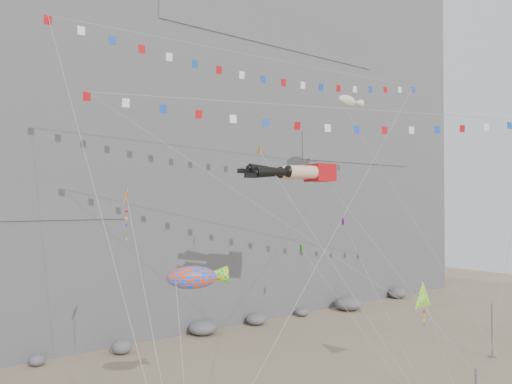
% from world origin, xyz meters
% --- Properties ---
extents(cliff, '(80.00, 28.00, 50.00)m').
position_xyz_m(cliff, '(0.00, 32.00, 25.00)').
color(cliff, slate).
rests_on(cliff, ground).
extents(talus_boulders, '(60.00, 3.00, 1.20)m').
position_xyz_m(talus_boulders, '(0.00, 17.00, 0.60)').
color(talus_boulders, slate).
rests_on(talus_boulders, ground).
extents(anchor_pole_right, '(0.12, 0.12, 4.12)m').
position_xyz_m(anchor_pole_right, '(14.17, -2.03, 2.06)').
color(anchor_pole_right, slate).
rests_on(anchor_pole_right, ground).
extents(legs_kite, '(7.39, 15.68, 19.38)m').
position_xyz_m(legs_kite, '(0.50, 5.03, 14.00)').
color(legs_kite, '#B40B0F').
rests_on(legs_kite, ground).
extents(flag_banner_upper, '(32.65, 13.90, 30.08)m').
position_xyz_m(flag_banner_upper, '(0.77, 7.96, 22.85)').
color(flag_banner_upper, '#B40B0F').
rests_on(flag_banner_upper, ground).
extents(flag_banner_lower, '(32.46, 11.68, 21.94)m').
position_xyz_m(flag_banner_lower, '(2.88, 2.81, 18.54)').
color(flag_banner_lower, '#B40B0F').
rests_on(flag_banner_lower, ground).
extents(harlequin_kite, '(1.78, 7.94, 14.01)m').
position_xyz_m(harlequin_kite, '(-12.99, 3.32, 12.15)').
color(harlequin_kite, red).
rests_on(harlequin_kite, ground).
extents(fish_windsock, '(3.81, 4.35, 9.01)m').
position_xyz_m(fish_windsock, '(-10.97, 0.01, 8.13)').
color(fish_windsock, '#ED3D0C').
rests_on(fish_windsock, ground).
extents(delta_kite, '(4.38, 5.01, 7.93)m').
position_xyz_m(delta_kite, '(4.98, -2.34, 5.58)').
color(delta_kite, '#F2EC0C').
rests_on(delta_kite, ground).
extents(blimp_windsock, '(4.86, 13.56, 24.78)m').
position_xyz_m(blimp_windsock, '(10.92, 9.67, 21.15)').
color(blimp_windsock, beige).
rests_on(blimp_windsock, ground).
extents(small_kite_a, '(2.45, 13.60, 20.29)m').
position_xyz_m(small_kite_a, '(-1.90, 6.02, 15.24)').
color(small_kite_a, orange).
rests_on(small_kite_a, ground).
extents(small_kite_b, '(4.83, 11.21, 15.30)m').
position_xyz_m(small_kite_b, '(6.21, 5.80, 10.21)').
color(small_kite_b, '#701B9F').
rests_on(small_kite_b, ground).
extents(small_kite_c, '(1.15, 11.66, 14.13)m').
position_xyz_m(small_kite_c, '(-0.61, 3.13, 8.57)').
color(small_kite_c, '#1F9416').
rests_on(small_kite_c, ground).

